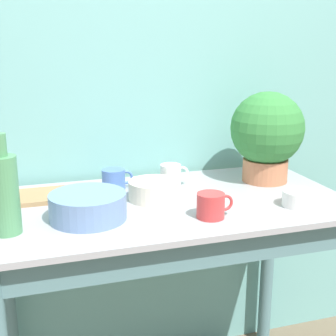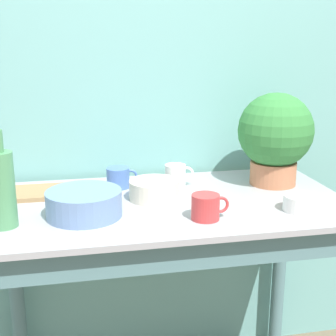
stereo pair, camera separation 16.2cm
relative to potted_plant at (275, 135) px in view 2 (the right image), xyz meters
name	(u,v)px [view 2 (the right image)]	position (x,y,z in m)	size (l,w,h in m)	color
wall_back	(149,101)	(-0.45, 0.28, 0.11)	(6.00, 0.05, 2.40)	#70ADA8
counter_table	(169,253)	(-0.45, -0.14, -0.38)	(1.27, 0.68, 0.89)	slate
potted_plant	(275,135)	(0.00, 0.00, 0.00)	(0.29, 0.29, 0.36)	#B7704C
bowl_wash_large	(84,203)	(-0.74, -0.21, -0.15)	(0.24, 0.24, 0.08)	#6684B2
bottle_tall	(1,187)	(-0.98, -0.25, -0.07)	(0.08, 0.08, 0.30)	#4C8C59
mug_white	(176,175)	(-0.38, 0.04, -0.15)	(0.11, 0.08, 0.09)	white
mug_red	(206,207)	(-0.36, -0.31, -0.16)	(0.12, 0.09, 0.08)	#C63838
mug_blue	(119,178)	(-0.60, 0.07, -0.16)	(0.12, 0.09, 0.08)	#4C70B7
bowl_small_cream	(154,190)	(-0.49, -0.09, -0.16)	(0.18, 0.18, 0.07)	beige
bowl_small_enamel_white	(301,203)	(-0.03, -0.30, -0.17)	(0.12, 0.12, 0.05)	silver
tray_board	(45,192)	(-0.87, 0.04, -0.19)	(0.24, 0.17, 0.02)	#99754C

